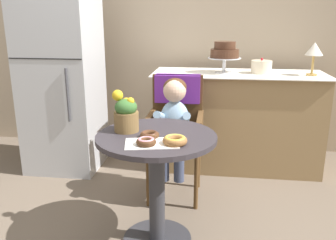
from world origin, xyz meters
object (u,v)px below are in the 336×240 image
(seated_child, at_px, (174,117))
(flower_vase, at_px, (126,114))
(donut_front, at_px, (146,141))
(donut_mid, at_px, (175,140))
(table_lamp, at_px, (314,50))
(refrigerator, at_px, (62,78))
(donut_side, at_px, (150,134))
(wicker_chair, at_px, (176,116))
(cafe_table, at_px, (157,168))
(round_layer_cake, at_px, (261,67))
(tiered_cake_stand, at_px, (225,52))

(seated_child, relative_size, flower_vase, 2.87)
(donut_front, distance_m, flower_vase, 0.30)
(seated_child, distance_m, flower_vase, 0.57)
(donut_front, bearing_deg, donut_mid, 13.88)
(donut_mid, height_order, table_lamp, table_lamp)
(refrigerator, bearing_deg, seated_child, -26.64)
(donut_front, bearing_deg, table_lamp, 50.11)
(donut_side, bearing_deg, wicker_chair, 84.46)
(flower_vase, bearing_deg, donut_mid, -31.64)
(table_lamp, bearing_deg, wicker_chair, -154.61)
(refrigerator, bearing_deg, flower_vase, -50.82)
(flower_vase, distance_m, refrigerator, 1.35)
(cafe_table, relative_size, wicker_chair, 0.75)
(seated_child, bearing_deg, refrigerator, 153.36)
(wicker_chair, xyz_separation_m, table_lamp, (1.12, 0.53, 0.48))
(cafe_table, relative_size, table_lamp, 2.53)
(wicker_chair, xyz_separation_m, refrigerator, (-1.09, 0.39, 0.21))
(cafe_table, bearing_deg, donut_front, -97.97)
(wicker_chair, bearing_deg, donut_mid, -78.20)
(round_layer_cake, distance_m, table_lamp, 0.46)
(cafe_table, height_order, wicker_chair, wicker_chair)
(seated_child, height_order, table_lamp, table_lamp)
(cafe_table, relative_size, tiered_cake_stand, 2.40)
(cafe_table, bearing_deg, flower_vase, 165.45)
(seated_child, xyz_separation_m, donut_side, (-0.07, -0.60, 0.06))
(cafe_table, distance_m, tiered_cake_stand, 1.48)
(cafe_table, xyz_separation_m, wicker_chair, (0.04, 0.71, 0.13))
(donut_front, height_order, round_layer_cake, round_layer_cake)
(donut_mid, distance_m, flower_vase, 0.39)
(tiered_cake_stand, bearing_deg, seated_child, -116.25)
(donut_front, xyz_separation_m, refrigerator, (-1.02, 1.29, 0.11))
(seated_child, distance_m, refrigerator, 1.23)
(wicker_chair, xyz_separation_m, donut_front, (-0.07, -0.89, 0.10))
(donut_front, bearing_deg, round_layer_cake, 62.82)
(donut_mid, xyz_separation_m, table_lamp, (1.04, 1.39, 0.37))
(cafe_table, xyz_separation_m, round_layer_cake, (0.75, 1.32, 0.45))
(refrigerator, bearing_deg, cafe_table, -46.33)
(seated_child, xyz_separation_m, table_lamp, (1.12, 0.69, 0.44))
(donut_front, relative_size, refrigerator, 0.06)
(donut_mid, bearing_deg, refrigerator, 133.33)
(donut_front, distance_m, donut_side, 0.13)
(cafe_table, bearing_deg, refrigerator, 133.67)
(donut_side, height_order, table_lamp, table_lamp)
(flower_vase, relative_size, tiered_cake_stand, 0.84)
(table_lamp, bearing_deg, tiered_cake_stand, 175.46)
(seated_child, relative_size, donut_front, 6.62)
(wicker_chair, bearing_deg, refrigerator, 166.43)
(seated_child, bearing_deg, cafe_table, -94.47)
(seated_child, bearing_deg, table_lamp, 31.52)
(seated_child, bearing_deg, flower_vase, -115.39)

